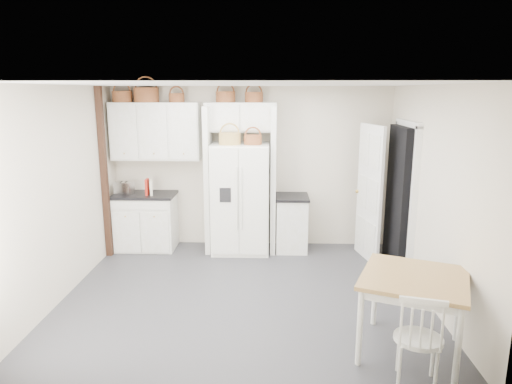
{
  "coord_description": "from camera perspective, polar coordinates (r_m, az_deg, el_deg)",
  "views": [
    {
      "loc": [
        0.31,
        -5.37,
        2.53
      ],
      "look_at": [
        0.13,
        0.4,
        1.24
      ],
      "focal_mm": 32.0,
      "sensor_mm": 36.0,
      "label": 1
    }
  ],
  "objects": [
    {
      "name": "floor",
      "position": [
        5.94,
        -1.41,
        -12.64
      ],
      "size": [
        4.5,
        4.5,
        0.0
      ],
      "primitive_type": "plane",
      "color": "#3C3C3D",
      "rests_on": "ground"
    },
    {
      "name": "ceiling",
      "position": [
        5.38,
        -1.57,
        13.31
      ],
      "size": [
        4.5,
        4.5,
        0.0
      ],
      "primitive_type": "plane",
      "color": "white",
      "rests_on": "wall_back"
    },
    {
      "name": "wall_back",
      "position": [
        7.47,
        -0.63,
        3.1
      ],
      "size": [
        4.5,
        0.0,
        4.5
      ],
      "primitive_type": "plane",
      "rotation": [
        1.57,
        0.0,
        0.0
      ],
      "color": "beige",
      "rests_on": "floor"
    },
    {
      "name": "wall_left",
      "position": [
        6.07,
        -23.21,
        -0.15
      ],
      "size": [
        0.0,
        4.0,
        4.0
      ],
      "primitive_type": "plane",
      "rotation": [
        1.57,
        0.0,
        1.57
      ],
      "color": "beige",
      "rests_on": "floor"
    },
    {
      "name": "wall_right",
      "position": [
        5.84,
        21.15,
        -0.45
      ],
      "size": [
        0.0,
        4.0,
        4.0
      ],
      "primitive_type": "plane",
      "rotation": [
        1.57,
        0.0,
        -1.57
      ],
      "color": "beige",
      "rests_on": "floor"
    },
    {
      "name": "refrigerator",
      "position": [
        7.22,
        -1.93,
        -0.78
      ],
      "size": [
        0.89,
        0.72,
        1.73
      ],
      "primitive_type": "cube",
      "color": "white",
      "rests_on": "floor"
    },
    {
      "name": "base_cab_left",
      "position": [
        7.64,
        -13.6,
        -3.69
      ],
      "size": [
        0.94,
        0.6,
        0.87
      ],
      "primitive_type": "cube",
      "color": "white",
      "rests_on": "floor"
    },
    {
      "name": "base_cab_right",
      "position": [
        7.38,
        4.45,
        -4.02
      ],
      "size": [
        0.49,
        0.58,
        0.86
      ],
      "primitive_type": "cube",
      "color": "white",
      "rests_on": "floor"
    },
    {
      "name": "dining_table",
      "position": [
        4.84,
        18.88,
        -14.27
      ],
      "size": [
        1.25,
        1.25,
        0.8
      ],
      "primitive_type": "cube",
      "rotation": [
        0.0,
        0.0,
        -0.38
      ],
      "color": "brown",
      "rests_on": "floor"
    },
    {
      "name": "windsor_chair",
      "position": [
        4.38,
        19.63,
        -16.89
      ],
      "size": [
        0.5,
        0.47,
        0.86
      ],
      "primitive_type": "cube",
      "rotation": [
        0.0,
        0.0,
        -0.25
      ],
      "color": "white",
      "rests_on": "floor"
    },
    {
      "name": "counter_left",
      "position": [
        7.53,
        -13.78,
        -0.35
      ],
      "size": [
        0.98,
        0.64,
        0.04
      ],
      "primitive_type": "cube",
      "color": "black",
      "rests_on": "base_cab_left"
    },
    {
      "name": "counter_right",
      "position": [
        7.27,
        4.51,
        -0.63
      ],
      "size": [
        0.53,
        0.62,
        0.04
      ],
      "primitive_type": "cube",
      "color": "black",
      "rests_on": "base_cab_right"
    },
    {
      "name": "toaster",
      "position": [
        7.55,
        -16.17,
        0.48
      ],
      "size": [
        0.32,
        0.24,
        0.2
      ],
      "primitive_type": "cube",
      "rotation": [
        0.0,
        0.0,
        -0.3
      ],
      "color": "silver",
      "rests_on": "counter_left"
    },
    {
      "name": "cookbook_red",
      "position": [
        7.4,
        -13.45,
        0.62
      ],
      "size": [
        0.05,
        0.17,
        0.26
      ],
      "primitive_type": "cube",
      "rotation": [
        0.0,
        0.0,
        0.07
      ],
      "color": "#A61E12",
      "rests_on": "counter_left"
    },
    {
      "name": "cookbook_cream",
      "position": [
        7.38,
        -12.97,
        0.59
      ],
      "size": [
        0.07,
        0.17,
        0.25
      ],
      "primitive_type": "cube",
      "rotation": [
        0.0,
        0.0,
        0.24
      ],
      "color": "beige",
      "rests_on": "counter_left"
    },
    {
      "name": "basket_upper_a",
      "position": [
        7.56,
        -16.39,
        11.36
      ],
      "size": [
        0.3,
        0.3,
        0.17
      ],
      "primitive_type": "cylinder",
      "color": "maroon",
      "rests_on": "upper_cabinet"
    },
    {
      "name": "basket_upper_b",
      "position": [
        7.45,
        -13.55,
        11.71
      ],
      "size": [
        0.38,
        0.38,
        0.23
      ],
      "primitive_type": "cylinder",
      "color": "maroon",
      "rests_on": "upper_cabinet"
    },
    {
      "name": "basket_upper_c",
      "position": [
        7.34,
        -9.89,
        11.52
      ],
      "size": [
        0.24,
        0.24,
        0.14
      ],
      "primitive_type": "cylinder",
      "color": "maroon",
      "rests_on": "upper_cabinet"
    },
    {
      "name": "basket_bridge_a",
      "position": [
        7.23,
        -3.82,
        11.78
      ],
      "size": [
        0.3,
        0.3,
        0.17
      ],
      "primitive_type": "cylinder",
      "color": "maroon",
      "rests_on": "bridge_cabinet"
    },
    {
      "name": "basket_bridge_b",
      "position": [
        7.2,
        -0.26,
        11.77
      ],
      "size": [
        0.28,
        0.28,
        0.16
      ],
      "primitive_type": "cylinder",
      "color": "maroon",
      "rests_on": "bridge_cabinet"
    },
    {
      "name": "basket_fridge_a",
      "position": [
        6.97,
        -3.3,
        6.67
      ],
      "size": [
        0.33,
        0.33,
        0.18
      ],
      "primitive_type": "cylinder",
      "color": "olive",
      "rests_on": "refrigerator"
    },
    {
      "name": "basket_fridge_b",
      "position": [
        6.95,
        -0.4,
        6.55
      ],
      "size": [
        0.27,
        0.27,
        0.14
      ],
      "primitive_type": "cylinder",
      "color": "maroon",
      "rests_on": "refrigerator"
    },
    {
      "name": "upper_cabinet",
      "position": [
        7.45,
        -12.4,
        7.43
      ],
      "size": [
        1.4,
        0.34,
        0.9
      ],
      "primitive_type": "cube",
      "color": "white",
      "rests_on": "wall_back"
    },
    {
      "name": "bridge_cabinet",
      "position": [
        7.22,
        -1.9,
        9.35
      ],
      "size": [
        1.12,
        0.34,
        0.45
      ],
      "primitive_type": "cube",
      "color": "white",
      "rests_on": "wall_back"
    },
    {
      "name": "fridge_panel_left",
      "position": [
        7.26,
        -5.93,
        1.55
      ],
      "size": [
        0.08,
        0.6,
        2.3
      ],
      "primitive_type": "cube",
      "color": "white",
      "rests_on": "floor"
    },
    {
      "name": "fridge_panel_right",
      "position": [
        7.2,
        2.14,
        1.51
      ],
      "size": [
        0.08,
        0.6,
        2.3
      ],
      "primitive_type": "cube",
      "color": "white",
      "rests_on": "floor"
    },
    {
      "name": "trim_post",
      "position": [
        7.27,
        -18.45,
        2.18
      ],
      "size": [
        0.09,
        0.09,
        2.6
      ],
      "primitive_type": "cube",
      "color": "black",
      "rests_on": "floor"
    },
    {
      "name": "doorway_void",
      "position": [
        6.8,
        17.52,
        -0.81
      ],
      "size": [
        0.18,
        0.85,
        2.05
      ],
      "primitive_type": "cube",
      "color": "black",
      "rests_on": "floor"
    },
    {
      "name": "door_slab",
      "position": [
        7.03,
        13.97,
        -0.17
      ],
      "size": [
        0.21,
        0.79,
        2.05
      ],
      "primitive_type": "cube",
      "rotation": [
        0.0,
        0.0,
        -1.36
      ],
      "color": "white",
      "rests_on": "floor"
    }
  ]
}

